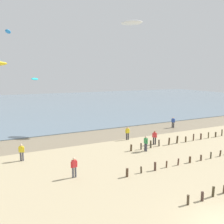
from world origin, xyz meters
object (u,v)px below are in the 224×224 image
Objects in this scene: person_left_flank at (22,152)px; person_far_down_beach at (173,122)px; kite_aloft_2 at (35,79)px; person_nearest_camera at (74,167)px; kite_aloft_3 at (132,23)px; kite_aloft_1 at (8,32)px; person_by_waterline at (127,133)px; person_right_flank at (155,137)px; person_mid_beach at (146,143)px.

person_left_flank is 1.00× the size of person_far_down_beach.
person_far_down_beach is 0.71× the size of kite_aloft_2.
kite_aloft_3 is (13.55, 14.11, 15.04)m from person_nearest_camera.
person_far_down_beach is (22.74, 4.69, 0.00)m from person_left_flank.
person_far_down_beach is 28.83m from kite_aloft_1.
person_nearest_camera is 1.00× the size of person_far_down_beach.
kite_aloft_1 is at bearing 130.95° from person_by_waterline.
kite_aloft_1 is (-3.21, 22.28, 13.78)m from person_nearest_camera.
person_far_down_beach is 0.51× the size of kite_aloft_3.
kite_aloft_1 is 11.14m from kite_aloft_2.
kite_aloft_2 is (1.29, 29.43, 6.51)m from person_nearest_camera.
person_nearest_camera and person_right_flank have the same top height.
kite_aloft_2 is at bearing 111.97° from person_right_flank.
person_right_flank is at bearing -4.88° from person_left_flank.
person_right_flank is 0.51× the size of kite_aloft_3.
kite_aloft_2 is (-7.69, 26.47, 6.51)m from person_mid_beach.
kite_aloft_2 is (4.80, 23.60, 6.51)m from person_left_flank.
kite_aloft_3 is at bearing 25.89° from person_left_flank.
kite_aloft_2 is 21.40m from kite_aloft_3.
person_far_down_beach is (7.91, 5.96, 0.00)m from person_right_flank.
person_mid_beach is 28.32m from kite_aloft_2.
person_far_down_beach is (9.83, 2.78, 0.00)m from person_by_waterline.
person_left_flank is (-12.92, -1.91, 0.00)m from person_by_waterline.
kite_aloft_3 reaches higher than person_right_flank.
person_nearest_camera is 0.51× the size of kite_aloft_3.
person_right_flank is (1.92, -3.18, 0.00)m from person_by_waterline.
person_left_flank is at bearing -171.58° from person_by_waterline.
person_far_down_beach is at bearing 28.70° from person_nearest_camera.
person_left_flank is at bearing 167.08° from person_mid_beach.
kite_aloft_3 is (2.23, 9.55, 15.04)m from person_right_flank.
person_left_flank is at bearing 175.12° from person_right_flank.
person_nearest_camera is 0.71× the size of kite_aloft_2.
person_mid_beach is 0.51× the size of kite_aloft_3.
kite_aloft_3 is (16.75, -8.16, 1.27)m from kite_aloft_1.
kite_aloft_1 reaches higher than person_nearest_camera.
kite_aloft_3 reaches higher than person_mid_beach.
person_nearest_camera is at bearing -58.93° from person_left_flank.
person_left_flank is 0.71× the size of kite_aloft_2.
person_left_flank is at bearing 179.60° from kite_aloft_1.
person_mid_beach is at bearing -69.08° from kite_aloft_3.
person_right_flank is 27.60m from kite_aloft_2.
person_by_waterline is at bearing -79.87° from kite_aloft_3.
person_mid_beach is 1.00× the size of person_far_down_beach.
kite_aloft_2 reaches higher than person_far_down_beach.
person_nearest_camera is 1.00× the size of person_mid_beach.
person_by_waterline is 1.00× the size of person_far_down_beach.
person_mid_beach is at bearing -143.58° from person_far_down_beach.
kite_aloft_2 reaches higher than person_left_flank.
person_mid_beach is at bearing 50.82° from kite_aloft_2.
person_right_flank is (14.83, -1.27, 0.00)m from person_left_flank.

